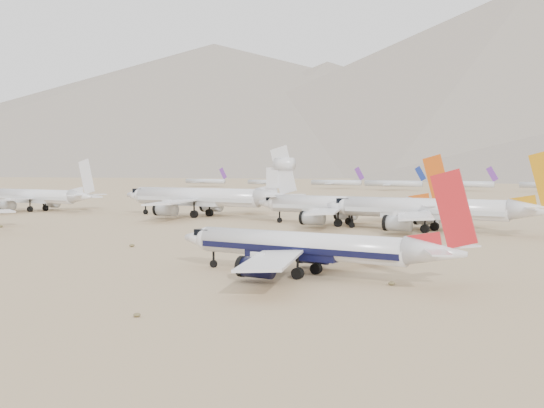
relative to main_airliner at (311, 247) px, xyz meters
The scene contains 6 objects.
ground 13.80m from the main_airliner, behind, with size 7000.00×7000.00×0.00m, color #8F7653.
main_airliner is the anchor object (origin of this frame).
row2_gold_tail 69.41m from the main_airliner, 96.14° to the left, with size 50.08×48.98×17.83m.
row2_orange_tail 79.37m from the main_airliner, 112.76° to the left, with size 48.52×47.46×17.31m.
row2_white_trijet 110.36m from the main_airliner, 134.82° to the left, with size 57.21×55.91×20.27m.
row2_white_twin 156.95m from the main_airliner, 153.39° to the left, with size 47.75×46.73×17.06m.
Camera 1 is at (55.59, -74.88, 14.08)m, focal length 45.00 mm.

